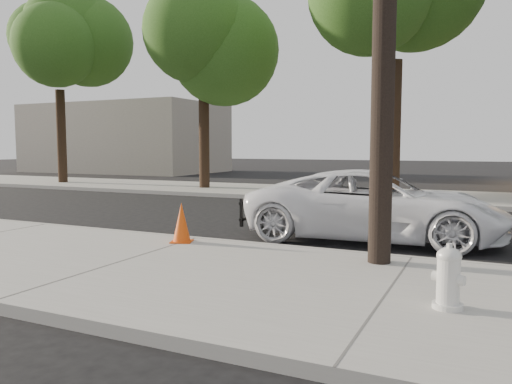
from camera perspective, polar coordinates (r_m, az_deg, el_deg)
ground at (r=11.56m, az=-1.24°, el=-4.24°), size 120.00×120.00×0.00m
near_sidewalk at (r=8.00m, az=-15.16°, el=-8.15°), size 90.00×4.40×0.15m
far_sidewalk at (r=19.48m, az=9.90°, el=-0.23°), size 90.00×5.00×0.15m
curb_near at (r=9.74m, az=-6.75°, el=-5.61°), size 90.00×0.12×0.16m
building_far at (r=39.27m, az=-14.69°, el=5.93°), size 14.00×8.00×5.00m
tree_a at (r=26.52m, az=-21.58°, el=14.92°), size 4.65×4.50×9.00m
tree_b at (r=21.69m, az=-5.81°, el=16.50°), size 4.34×4.20×8.45m
police_cruiser at (r=10.39m, az=13.48°, el=-1.48°), size 5.28×2.69×1.43m
fire_hydrant at (r=5.84m, az=21.12°, el=-9.28°), size 0.36×0.32×0.67m
traffic_cone at (r=9.26m, az=-8.50°, el=-3.52°), size 0.48×0.48×0.73m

